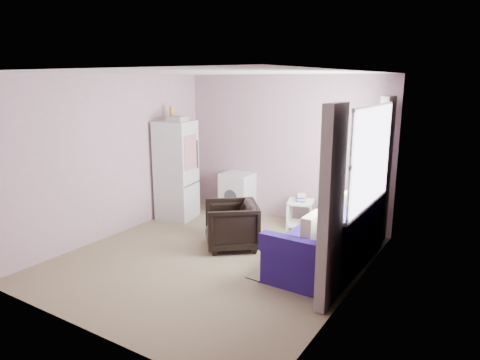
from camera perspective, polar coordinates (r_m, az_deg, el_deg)
The scene contains 8 objects.
room at distance 5.65m, azimuth -3.44°, elevation 1.37°, with size 3.84×4.24×2.54m.
armchair at distance 6.26m, azimuth -1.17°, elevation -5.73°, with size 0.73×0.69×0.75m, color black.
fridge at distance 7.57m, azimuth -8.47°, elevation 1.38°, with size 0.70×0.69×1.97m.
washing_machine at distance 7.82m, azimuth -0.22°, elevation -1.69°, with size 0.55×0.56×0.77m.
side_table at distance 7.21m, azimuth 8.10°, elevation -4.23°, with size 0.51×0.51×0.57m.
sofa at distance 5.83m, azimuth 12.18°, elevation -7.94°, with size 0.96×2.07×0.92m.
window_dressing at distance 5.55m, azimuth 15.96°, elevation -0.88°, with size 0.17×2.62×2.18m.
floor_cables at distance 5.38m, azimuth 3.12°, elevation -13.35°, with size 0.46×0.18×0.01m.
Camera 1 is at (3.23, -4.50, 2.40)m, focal length 32.00 mm.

